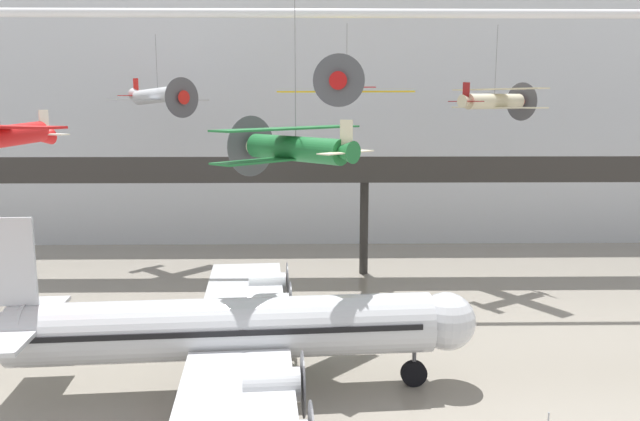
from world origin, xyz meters
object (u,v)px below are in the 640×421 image
Objects in this scene: suspended_plane_cream_biplane at (495,101)px; suspended_plane_silver_racer at (158,96)px; suspended_plane_green_biplane at (296,148)px; airliner_silver_main at (224,330)px; suspended_plane_red_highwing at (0,135)px; suspended_plane_yellow_lowwing at (347,87)px.

suspended_plane_cream_biplane is 0.98× the size of suspended_plane_silver_racer.
suspended_plane_green_biplane is at bearing -16.56° from suspended_plane_silver_racer.
suspended_plane_cream_biplane reaches higher than airliner_silver_main.
suspended_plane_yellow_lowwing is at bearing 164.80° from suspended_plane_red_highwing.
suspended_plane_yellow_lowwing is (3.42, 12.73, 3.48)m from suspended_plane_green_biplane.
suspended_plane_yellow_lowwing is 1.28× the size of suspended_plane_silver_racer.
suspended_plane_silver_racer is at bearing 104.57° from airliner_silver_main.
suspended_plane_red_highwing is at bearing -46.70° from suspended_plane_silver_racer.
suspended_plane_cream_biplane is at bearing -93.24° from suspended_plane_green_biplane.
suspended_plane_silver_racer reaches higher than suspended_plane_green_biplane.
suspended_plane_yellow_lowwing is 10.97m from suspended_plane_cream_biplane.
suspended_plane_silver_racer reaches higher than suspended_plane_red_highwing.
suspended_plane_cream_biplane is at bearing 28.28° from suspended_plane_silver_racer.
suspended_plane_red_highwing is at bearing -165.06° from airliner_silver_main.
airliner_silver_main is 12.90m from suspended_plane_red_highwing.
suspended_plane_silver_racer is (-15.31, 7.45, -0.58)m from suspended_plane_yellow_lowwing.
suspended_plane_red_highwing reaches higher than suspended_plane_green_biplane.
suspended_plane_green_biplane is (11.72, 7.37, -1.05)m from suspended_plane_red_highwing.
airliner_silver_main is 27.32m from suspended_plane_cream_biplane.
suspended_plane_green_biplane is 23.61m from suspended_plane_silver_racer.
suspended_plane_silver_racer is at bearing -157.86° from suspended_plane_red_highwing.
airliner_silver_main is at bearing 131.20° from suspended_plane_red_highwing.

